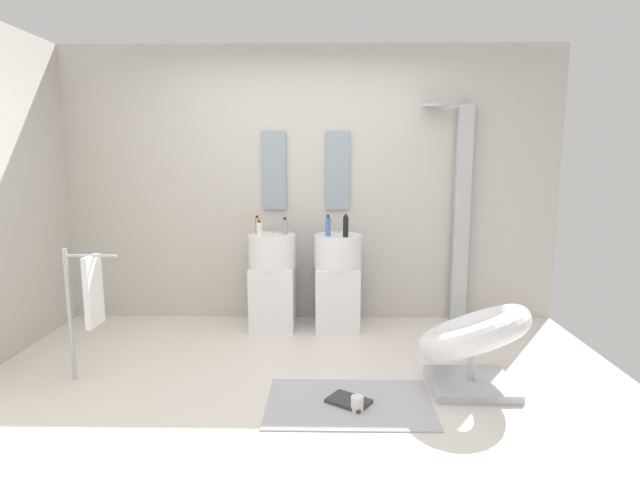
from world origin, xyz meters
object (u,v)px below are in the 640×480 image
at_px(pedestal_sink_right, 338,280).
at_px(coffee_mug, 357,403).
at_px(soap_bottle_amber, 257,226).
at_px(soap_bottle_grey, 285,226).
at_px(soap_bottle_blue, 328,226).
at_px(pedestal_sink_left, 272,280).
at_px(magazine_charcoal, 349,401).
at_px(shower_column, 460,210).
at_px(towel_rack, 90,294).
at_px(soap_bottle_black, 346,226).
at_px(lounge_chair, 473,339).
at_px(soap_bottle_white, 259,228).

relative_size(pedestal_sink_right, coffee_mug, 10.69).
bearing_deg(soap_bottle_amber, soap_bottle_grey, 4.19).
bearing_deg(soap_bottle_blue, pedestal_sink_right, 40.54).
bearing_deg(soap_bottle_amber, coffee_mug, -62.55).
distance_m(pedestal_sink_left, magazine_charcoal, 1.67).
relative_size(shower_column, magazine_charcoal, 7.81).
distance_m(pedestal_sink_right, towel_rack, 2.09).
bearing_deg(soap_bottle_black, soap_bottle_amber, 169.51).
height_order(lounge_chair, magazine_charcoal, lounge_chair).
bearing_deg(coffee_mug, soap_bottle_blue, 97.05).
bearing_deg(coffee_mug, soap_bottle_grey, 109.70).
bearing_deg(pedestal_sink_right, coffee_mug, -86.55).
bearing_deg(coffee_mug, pedestal_sink_right, 93.45).
bearing_deg(soap_bottle_black, magazine_charcoal, -90.81).
xyz_separation_m(soap_bottle_blue, soap_bottle_black, (0.16, -0.04, 0.00)).
height_order(pedestal_sink_left, magazine_charcoal, pedestal_sink_left).
bearing_deg(towel_rack, soap_bottle_black, 28.97).
xyz_separation_m(magazine_charcoal, soap_bottle_grey, (-0.53, 1.52, 0.93)).
distance_m(lounge_chair, soap_bottle_black, 1.52).
distance_m(soap_bottle_blue, soap_bottle_grey, 0.41).
bearing_deg(soap_bottle_amber, soap_bottle_white, -0.99).
bearing_deg(soap_bottle_white, magazine_charcoal, -63.01).
relative_size(towel_rack, coffee_mug, 10.38).
bearing_deg(pedestal_sink_left, lounge_chair, -39.38).
bearing_deg(pedestal_sink_right, shower_column, 11.75).
bearing_deg(soap_bottle_blue, towel_rack, -147.70).
relative_size(pedestal_sink_right, soap_bottle_amber, 5.73).
xyz_separation_m(magazine_charcoal, soap_bottle_blue, (-0.14, 1.40, 0.94)).
height_order(pedestal_sink_right, coffee_mug, pedestal_sink_right).
distance_m(soap_bottle_grey, soap_bottle_black, 0.58).
bearing_deg(shower_column, lounge_chair, -100.03).
bearing_deg(soap_bottle_blue, magazine_charcoal, -84.44).
bearing_deg(soap_bottle_blue, lounge_chair, -49.42).
distance_m(soap_bottle_black, soap_bottle_white, 0.80).
relative_size(pedestal_sink_left, soap_bottle_grey, 6.43).
bearing_deg(soap_bottle_white, coffee_mug, -63.03).
bearing_deg(shower_column, soap_bottle_black, -161.63).
distance_m(shower_column, soap_bottle_white, 1.89).
bearing_deg(towel_rack, lounge_chair, -2.15).
distance_m(shower_column, soap_bottle_black, 1.15).
bearing_deg(soap_bottle_white, pedestal_sink_right, -2.12).
distance_m(magazine_charcoal, coffee_mug, 0.11).
height_order(shower_column, towel_rack, shower_column).
xyz_separation_m(soap_bottle_grey, soap_bottle_white, (-0.23, -0.02, -0.01)).
xyz_separation_m(pedestal_sink_left, soap_bottle_grey, (0.12, 0.05, 0.49)).
xyz_separation_m(soap_bottle_amber, soap_bottle_black, (0.80, -0.15, 0.01)).
bearing_deg(soap_bottle_black, pedestal_sink_left, 169.66).
relative_size(magazine_charcoal, soap_bottle_white, 2.07).
relative_size(shower_column, soap_bottle_grey, 13.49).
xyz_separation_m(lounge_chair, coffee_mug, (-0.80, -0.35, -0.29)).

